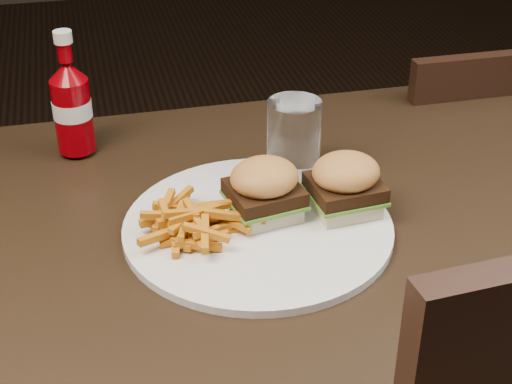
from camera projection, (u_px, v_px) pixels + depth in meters
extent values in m
cube|color=black|center=(235.00, 261.00, 0.95)|extent=(1.20, 0.80, 0.04)
cube|color=black|center=(441.00, 203.00, 1.63)|extent=(0.37, 0.37, 0.03)
cylinder|color=white|center=(258.00, 227.00, 0.96)|extent=(0.33, 0.33, 0.01)
cube|color=beige|center=(264.00, 208.00, 0.97)|extent=(0.09, 0.08, 0.02)
cube|color=beige|center=(344.00, 203.00, 0.98)|extent=(0.08, 0.08, 0.02)
cylinder|color=#7B0006|center=(73.00, 115.00, 1.11)|extent=(0.06, 0.06, 0.11)
cylinder|color=white|center=(294.00, 141.00, 1.05)|extent=(0.08, 0.08, 0.11)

